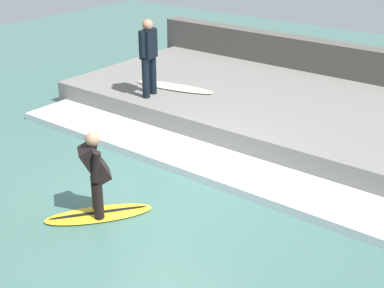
# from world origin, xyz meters

# --- Properties ---
(ground_plane) EXTENTS (28.00, 28.00, 0.00)m
(ground_plane) POSITION_xyz_m (0.00, 0.00, 0.00)
(ground_plane) COLOR #426B60
(concrete_ledge) EXTENTS (4.40, 9.95, 0.54)m
(concrete_ledge) POSITION_xyz_m (4.04, 0.00, 0.27)
(concrete_ledge) COLOR slate
(concrete_ledge) RESTS_ON ground_plane
(back_wall) EXTENTS (0.50, 10.45, 1.32)m
(back_wall) POSITION_xyz_m (6.49, 0.00, 0.66)
(back_wall) COLOR #544F49
(back_wall) RESTS_ON ground_plane
(wave_foam_crest) EXTENTS (1.18, 9.45, 0.16)m
(wave_foam_crest) POSITION_xyz_m (1.25, 0.00, 0.08)
(wave_foam_crest) COLOR silver
(wave_foam_crest) RESTS_ON ground_plane
(surfboard_riding) EXTENTS (1.62, 1.40, 0.07)m
(surfboard_riding) POSITION_xyz_m (-1.15, 0.44, 0.03)
(surfboard_riding) COLOR yellow
(surfboard_riding) RESTS_ON ground_plane
(surfer_riding) EXTENTS (0.59, 0.58, 1.36)m
(surfer_riding) POSITION_xyz_m (-1.15, 0.44, 0.81)
(surfer_riding) COLOR black
(surfer_riding) RESTS_ON surfboard_riding
(surfer_waiting_near) EXTENTS (0.56, 0.31, 1.69)m
(surfer_waiting_near) POSITION_xyz_m (2.46, 2.57, 1.49)
(surfer_waiting_near) COLOR black
(surfer_waiting_near) RESTS_ON concrete_ledge
(surfboard_waiting_near) EXTENTS (0.81, 2.03, 0.06)m
(surfboard_waiting_near) POSITION_xyz_m (3.19, 2.46, 0.57)
(surfboard_waiting_near) COLOR beige
(surfboard_waiting_near) RESTS_ON concrete_ledge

